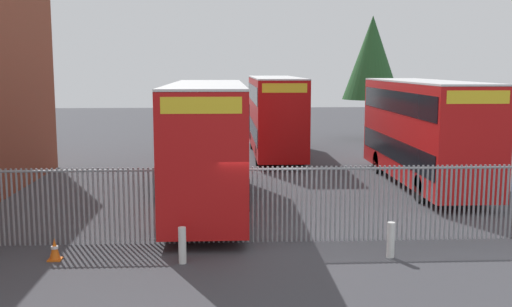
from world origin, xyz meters
TOP-DOWN VIEW (x-y plane):
  - ground_plane at (0.00, 8.00)m, footprint 100.00×100.00m
  - palisade_fence at (-0.58, 0.00)m, footprint 16.09×0.14m
  - double_decker_bus_near_gate at (-1.69, 4.35)m, footprint 2.54×10.81m
  - double_decker_bus_behind_fence_left at (7.27, 8.15)m, footprint 2.54×10.81m
  - double_decker_bus_behind_fence_right at (1.74, 17.02)m, footprint 2.54×10.81m
  - bollard_near_left at (-2.19, -1.81)m, footprint 0.20×0.20m
  - bollard_center_front at (3.27, -1.60)m, footprint 0.20×0.20m
  - traffic_cone_by_gate at (-5.53, -1.38)m, footprint 0.34×0.34m
  - tree_tall_back at (8.95, 24.37)m, footprint 3.94×3.94m

SIDE VIEW (x-z plane):
  - ground_plane at x=0.00m, z-range 0.00..0.00m
  - traffic_cone_by_gate at x=-5.53m, z-range -0.01..0.58m
  - bollard_near_left at x=-2.19m, z-range 0.00..0.95m
  - bollard_center_front at x=3.27m, z-range 0.00..0.95m
  - palisade_fence at x=-0.58m, z-range 0.01..2.36m
  - double_decker_bus_near_gate at x=-1.69m, z-range 0.21..4.63m
  - double_decker_bus_behind_fence_left at x=7.27m, z-range 0.21..4.63m
  - double_decker_bus_behind_fence_right at x=1.74m, z-range 0.21..4.63m
  - tree_tall_back at x=8.95m, z-range 1.37..9.78m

